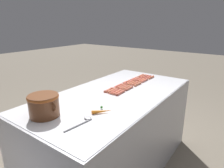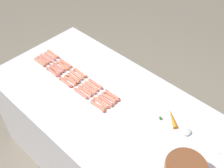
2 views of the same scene
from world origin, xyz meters
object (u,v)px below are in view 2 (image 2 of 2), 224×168
Objects in this scene: hot_dog_9 at (109,98)px; hot_dog_23 at (81,93)px; hot_dog_11 at (59,67)px; serving_spoon at (193,136)px; hot_dog_2 at (80,73)px; hot_dog_22 at (66,82)px; hot_dog_12 at (73,78)px; hot_dog_0 at (53,54)px; hot_dog_1 at (65,63)px; hot_dog_16 at (55,70)px; hot_dog_17 at (70,80)px; carrot at (171,118)px; hot_dog_4 at (112,95)px; hot_dog_18 at (85,91)px; hot_dog_24 at (98,106)px; hot_dog_8 at (91,86)px; hot_dog_15 at (43,60)px; hot_dog_19 at (101,103)px; hot_dog_21 at (53,72)px; hot_dog_3 at (95,84)px; hot_dog_5 at (50,56)px; hot_dog_13 at (89,89)px; hot_dog_10 at (46,58)px; hot_dog_14 at (105,101)px; hot_dog_6 at (63,66)px; hot_dog_7 at (76,75)px.

hot_dog_9 and hot_dog_23 have the same top height.
hot_dog_11 is 1.23m from serving_spoon.
hot_dog_22 is (0.15, -0.00, 0.00)m from hot_dog_2.
hot_dog_12 is at bearing -83.64° from hot_dog_9.
hot_dog_0 is 0.40m from hot_dog_22.
hot_dog_12 is (0.07, 0.19, 0.00)m from hot_dog_1.
hot_dog_1 is at bearing -178.79° from hot_dog_16.
hot_dog_11 is (0.04, -0.56, 0.00)m from hot_dog_9.
hot_dog_12 is 0.58× the size of serving_spoon.
hot_dog_17 is 0.86m from carrot.
serving_spoon is at bearing 104.43° from hot_dog_22.
hot_dog_4 is 0.38m from hot_dog_17.
hot_dog_18 is at bearing 79.08° from hot_dog_12.
hot_dog_16 is 0.55m from hot_dog_24.
carrot is (-0.17, 0.65, 0.00)m from hot_dog_8.
hot_dog_19 is (-0.00, 0.73, 0.00)m from hot_dog_15.
hot_dog_21 is (0.15, -0.18, 0.00)m from hot_dog_2.
hot_dog_17 is at bearing -58.72° from hot_dog_3.
hot_dog_15 and hot_dog_24 have the same top height.
hot_dog_17 and hot_dog_22 have the same top height.
hot_dog_13 is at bearing 86.20° from hot_dog_5.
hot_dog_1 is at bearing 112.35° from hot_dog_10.
hot_dog_14 is at bearing 101.93° from hot_dog_22.
hot_dog_22 is at bearing -51.31° from hot_dog_3.
hot_dog_6 and hot_dog_11 have the same top height.
hot_dog_11 is (0.04, -0.18, 0.00)m from hot_dog_7.
hot_dog_10 and hot_dog_24 have the same top height.
hot_dog_14 is at bearing 78.60° from hot_dog_2.
hot_dog_2 is at bearing -81.38° from carrot.
hot_dog_0 is at bearing -101.76° from hot_dog_12.
hot_dog_8 is at bearing 97.49° from hot_dog_15.
hot_dog_8 and hot_dog_17 have the same top height.
hot_dog_2 and hot_dog_16 have the same top height.
hot_dog_12 is at bearing -89.60° from hot_dog_13.
hot_dog_0 is 0.74m from hot_dog_19.
hot_dog_0 is at bearing -84.04° from carrot.
hot_dog_22 is 0.58× the size of serving_spoon.
hot_dog_3 and hot_dog_9 have the same top height.
hot_dog_3 is 0.18m from hot_dog_4.
hot_dog_7 is 0.20m from hot_dog_13.
hot_dog_10 is 0.38m from hot_dog_22.
hot_dog_2 is 1.00× the size of hot_dog_22.
hot_dog_22 is at bearing -77.29° from hot_dog_18.
hot_dog_11 is 0.38m from hot_dog_13.
hot_dog_5 and hot_dog_10 have the same top height.
hot_dog_19 is at bearing 84.28° from hot_dog_5.
hot_dog_9 is at bearing 121.21° from hot_dog_23.
hot_dog_18 is at bearing -75.19° from serving_spoon.
hot_dog_10 is (0.04, -0.55, 0.00)m from hot_dog_8.
hot_dog_3 and hot_dog_24 have the same top height.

